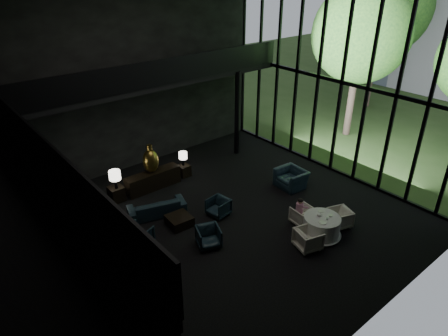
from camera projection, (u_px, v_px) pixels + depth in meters
floor at (209, 226)px, 14.21m from camera, size 14.00×12.00×0.02m
wall_back at (118, 81)px, 16.45m from camera, size 14.00×0.04×8.00m
wall_front at (383, 201)px, 8.26m from camera, size 14.00×0.04×8.00m
curtain_wall at (342, 82)px, 16.28m from camera, size 0.20×12.00×8.00m
mezzanine_back at (152, 82)px, 16.33m from camera, size 12.00×2.00×0.25m
railing_left at (35, 146)px, 9.25m from camera, size 0.06×12.00×1.00m
railing_back at (164, 72)px, 15.37m from camera, size 12.00×0.06×1.00m
column_nw at (1, 161)px, 14.35m from camera, size 0.24×0.24×4.00m
column_ne at (237, 114)px, 18.72m from camera, size 0.24×0.24×4.00m
tree_near at (361, 34)px, 19.36m from camera, size 4.80×4.80×7.65m
tree_far at (383, 7)px, 23.20m from camera, size 5.60×5.60×8.80m
console at (153, 180)px, 16.43m from camera, size 2.36×0.54×0.75m
bronze_urn at (151, 161)px, 16.05m from camera, size 0.64×0.64×1.19m
side_table_left at (117, 194)px, 15.62m from camera, size 0.54×0.54×0.60m
table_lamp_left at (115, 176)px, 15.18m from camera, size 0.44×0.44×0.74m
side_table_right at (184, 170)px, 17.44m from camera, size 0.46×0.46×0.51m
table_lamp_right at (183, 156)px, 17.15m from camera, size 0.36×0.36×0.61m
sofa at (156, 205)px, 14.70m from camera, size 2.24×1.23×0.84m
lounge_armchair_west at (138, 236)px, 13.00m from camera, size 1.08×1.11×0.90m
lounge_armchair_east at (218, 207)px, 14.70m from camera, size 0.74×0.77×0.71m
lounge_armchair_south at (209, 236)px, 13.09m from camera, size 0.92×0.90×0.75m
window_armchair at (291, 175)px, 16.46m from camera, size 0.92×1.34×1.13m
coffee_table at (179, 221)px, 14.21m from camera, size 0.86×0.86×0.36m
dining_table at (321, 228)px, 13.59m from camera, size 1.40×1.40×0.75m
dining_chair_north at (303, 215)px, 14.23m from camera, size 0.73×0.69×0.69m
dining_chair_east at (340, 218)px, 14.09m from camera, size 0.82×0.85×0.70m
dining_chair_west at (308, 238)px, 12.97m from camera, size 0.90×0.93×0.79m
child at (300, 206)px, 14.08m from camera, size 0.26×0.26×0.57m
plate_a at (323, 222)px, 13.13m from camera, size 0.33×0.33×0.02m
plate_b at (321, 211)px, 13.73m from camera, size 0.24×0.24×0.01m
saucer at (331, 215)px, 13.49m from camera, size 0.20×0.20×0.01m
coffee_cup at (330, 216)px, 13.40m from camera, size 0.10×0.10×0.06m
cereal_bowl at (319, 215)px, 13.47m from camera, size 0.17×0.17×0.08m
cream_pot at (327, 219)px, 13.26m from camera, size 0.08×0.08×0.07m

